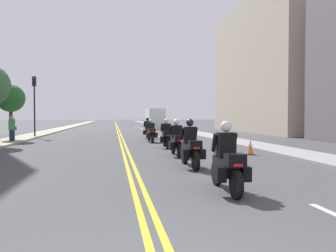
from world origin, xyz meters
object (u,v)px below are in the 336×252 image
Objects in this scene: motorcycle_5 at (148,130)px; pedestrian_0 at (12,128)px; pedestrian_1 at (12,129)px; street_tree_0 at (11,99)px; motorcycle_4 at (151,133)px; traffic_cone_0 at (250,147)px; parked_truck at (155,120)px; motorcycle_0 at (227,164)px; traffic_light_near at (34,96)px; traffic_cone_1 at (221,139)px; motorcycle_2 at (177,141)px; motorcycle_1 at (191,148)px; motorcycle_3 at (166,136)px.

motorcycle_5 is 9.72m from pedestrian_0.
street_tree_0 reaches higher than pedestrian_1.
traffic_cone_0 is (3.65, -8.14, -0.31)m from motorcycle_4.
parked_truck is (12.38, 23.99, 0.36)m from pedestrian_1.
motorcycle_0 is at bearing -89.18° from motorcycle_5.
pedestrian_0 is 1.02× the size of pedestrian_1.
motorcycle_0 is 23.74m from traffic_light_near.
pedestrian_0 is at bearing -94.52° from traffic_light_near.
traffic_cone_1 is at bearing 73.96° from motorcycle_0.
motorcycle_0 is 7.15m from motorcycle_2.
traffic_cone_0 is at bearing 68.22° from pedestrian_0.
traffic_cone_0 is 15.57m from pedestrian_1.
traffic_cone_0 is at bearing -55.53° from pedestrian_1.
motorcycle_2 is (0.14, 3.31, 0.00)m from motorcycle_1.
pedestrian_1 is at bearing -91.75° from traffic_light_near.
motorcycle_0 is 0.32× the size of parked_truck.
motorcycle_3 is (0.33, 11.06, -0.00)m from motorcycle_0.
motorcycle_4 is 10.49m from street_tree_0.
parked_truck reaches higher than motorcycle_0.
street_tree_0 is at bearing 119.72° from motorcycle_0.
motorcycle_5 is at bearing -2.18° from pedestrian_1.
pedestrian_0 is (-12.95, 9.80, 0.59)m from traffic_cone_0.
motorcycle_4 is 1.22× the size of pedestrian_1.
traffic_cone_0 is 0.91× the size of traffic_cone_1.
traffic_light_near is 6.27m from pedestrian_1.
parked_truck is (13.05, 21.77, -1.75)m from street_tree_0.
motorcycle_2 is 2.76× the size of traffic_cone_1.
street_tree_0 is at bearing 160.28° from motorcycle_4.
pedestrian_0 reaches higher than motorcycle_1.
pedestrian_0 is 0.89m from pedestrian_1.
motorcycle_5 is at bearing -16.35° from traffic_light_near.
traffic_light_near is at bearing 164.77° from motorcycle_5.
motorcycle_1 is 3.31× the size of traffic_cone_0.
traffic_light_near reaches higher than motorcycle_2.
pedestrian_0 is (-9.54, 9.78, 0.27)m from motorcycle_2.
parked_truck reaches higher than pedestrian_1.
pedestrian_0 reaches higher than traffic_cone_0.
street_tree_0 is at bearing -174.00° from motorcycle_5.
motorcycle_2 is 3.05× the size of traffic_cone_0.
motorcycle_3 reaches higher than traffic_cone_1.
traffic_cone_1 is at bearing -61.06° from motorcycle_5.
traffic_light_near is (-8.92, 6.53, 2.81)m from motorcycle_4.
motorcycle_0 is 15.27m from motorcycle_4.
traffic_cone_0 is at bearing 42.10° from motorcycle_1.
traffic_cone_0 is at bearing -39.75° from street_tree_0.
motorcycle_5 reaches higher than motorcycle_0.
pedestrian_0 is (-9.36, 16.93, 0.27)m from motorcycle_0.
motorcycle_3 is at bearing -87.26° from motorcycle_5.
pedestrian_1 reaches higher than motorcycle_1.
motorcycle_2 is 0.95× the size of motorcycle_3.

